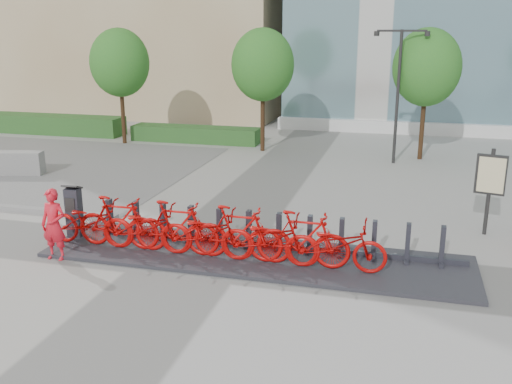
% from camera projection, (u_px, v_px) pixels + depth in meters
% --- Properties ---
extents(ground, '(120.00, 120.00, 0.00)m').
position_uv_depth(ground, '(196.00, 257.00, 12.90)').
color(ground, '#9A9A9A').
extents(gravel_patch, '(14.00, 14.00, 0.00)m').
position_uv_depth(gravel_patch, '(16.00, 164.00, 21.88)').
color(gravel_patch, '#555555').
rests_on(gravel_patch, ground).
extents(hedge_a, '(10.00, 1.40, 0.90)m').
position_uv_depth(hedge_a, '(30.00, 123.00, 28.79)').
color(hedge_a, '#1E4B22').
rests_on(hedge_a, ground).
extents(hedge_b, '(6.00, 1.20, 0.70)m').
position_uv_depth(hedge_b, '(196.00, 134.00, 26.32)').
color(hedge_b, '#1E4B22').
rests_on(hedge_b, ground).
extents(tree_0, '(2.60, 2.60, 5.10)m').
position_uv_depth(tree_0, '(120.00, 63.00, 25.06)').
color(tree_0, '#332715').
rests_on(tree_0, ground).
extents(tree_1, '(2.60, 2.60, 5.10)m').
position_uv_depth(tree_1, '(263.00, 65.00, 23.46)').
color(tree_1, '#332715').
rests_on(tree_1, ground).
extents(tree_2, '(2.60, 2.60, 5.10)m').
position_uv_depth(tree_2, '(427.00, 68.00, 21.85)').
color(tree_2, '#332715').
rests_on(tree_2, ground).
extents(streetlamp, '(2.00, 0.20, 5.00)m').
position_uv_depth(streetlamp, '(399.00, 81.00, 21.29)').
color(streetlamp, black).
rests_on(streetlamp, ground).
extents(dock_pad, '(9.60, 2.40, 0.08)m').
position_uv_depth(dock_pad, '(255.00, 256.00, 12.85)').
color(dock_pad, '#2B2C32').
rests_on(dock_pad, ground).
extents(dock_rail_posts, '(8.02, 0.50, 0.85)m').
position_uv_depth(dock_rail_posts, '(263.00, 230.00, 13.15)').
color(dock_rail_posts, '#262730').
rests_on(dock_rail_posts, dock_pad).
extents(bike_0, '(2.09, 0.73, 1.10)m').
position_uv_depth(bike_0, '(90.00, 222.00, 13.33)').
color(bike_0, '#B20705').
rests_on(bike_0, dock_pad).
extents(bike_1, '(2.03, 0.57, 1.22)m').
position_uv_depth(bike_1, '(118.00, 222.00, 13.13)').
color(bike_1, '#B20705').
rests_on(bike_1, dock_pad).
extents(bike_2, '(2.09, 0.73, 1.10)m').
position_uv_depth(bike_2, '(147.00, 227.00, 12.97)').
color(bike_2, '#B20705').
rests_on(bike_2, dock_pad).
extents(bike_3, '(2.03, 0.57, 1.22)m').
position_uv_depth(bike_3, '(176.00, 228.00, 12.78)').
color(bike_3, '#B20705').
rests_on(bike_3, dock_pad).
extents(bike_4, '(2.09, 0.73, 1.10)m').
position_uv_depth(bike_4, '(207.00, 233.00, 12.62)').
color(bike_4, '#B20705').
rests_on(bike_4, dock_pad).
extents(bike_5, '(2.03, 0.57, 1.22)m').
position_uv_depth(bike_5, '(238.00, 233.00, 12.42)').
color(bike_5, '#B20705').
rests_on(bike_5, dock_pad).
extents(bike_6, '(2.09, 0.73, 1.10)m').
position_uv_depth(bike_6, '(270.00, 239.00, 12.26)').
color(bike_6, '#B20705').
rests_on(bike_6, dock_pad).
extents(bike_7, '(2.03, 0.57, 1.22)m').
position_uv_depth(bike_7, '(303.00, 239.00, 12.07)').
color(bike_7, '#B20705').
rests_on(bike_7, dock_pad).
extents(bike_8, '(2.09, 0.73, 1.10)m').
position_uv_depth(bike_8, '(337.00, 245.00, 11.90)').
color(bike_8, '#B20705').
rests_on(bike_8, dock_pad).
extents(kiosk, '(0.44, 0.38, 1.32)m').
position_uv_depth(kiosk, '(74.00, 211.00, 13.87)').
color(kiosk, '#262730').
rests_on(kiosk, dock_pad).
extents(worker_red, '(0.60, 0.40, 1.62)m').
position_uv_depth(worker_red, '(54.00, 225.00, 12.60)').
color(worker_red, red).
rests_on(worker_red, ground).
extents(jersey_barrier, '(2.20, 1.08, 0.82)m').
position_uv_depth(jersey_barrier, '(13.00, 163.00, 20.27)').
color(jersey_barrier, gray).
rests_on(jersey_barrier, ground).
extents(map_sign, '(0.72, 0.28, 2.19)m').
position_uv_depth(map_sign, '(491.00, 178.00, 13.98)').
color(map_sign, black).
rests_on(map_sign, ground).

